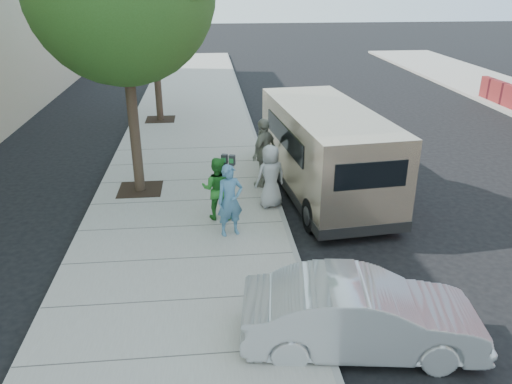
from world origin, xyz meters
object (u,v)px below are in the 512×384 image
(person_gray_shirt, at_px, (271,176))
(person_officer, at_px, (230,201))
(parking_meter, at_px, (229,172))
(sedan, at_px, (362,315))
(van, at_px, (324,149))
(person_green_shirt, at_px, (217,188))
(person_striped_polo, at_px, (264,153))

(person_gray_shirt, bearing_deg, person_officer, 33.97)
(person_officer, height_order, person_gray_shirt, person_officer)
(parking_meter, height_order, sedan, parking_meter)
(parking_meter, bearing_deg, person_officer, -69.67)
(parking_meter, relative_size, sedan, 0.41)
(van, bearing_deg, person_green_shirt, -157.05)
(sedan, xyz_separation_m, person_officer, (-1.91, 3.90, 0.36))
(sedan, distance_m, person_striped_polo, 6.84)
(van, distance_m, person_green_shirt, 3.42)
(person_officer, bearing_deg, person_gray_shirt, 34.38)
(parking_meter, xyz_separation_m, person_striped_polo, (1.09, 1.87, -0.17))
(sedan, distance_m, person_gray_shirt, 5.41)
(parking_meter, height_order, person_officer, person_officer)
(person_green_shirt, relative_size, person_gray_shirt, 0.95)
(van, bearing_deg, person_officer, -142.95)
(person_green_shirt, relative_size, person_striped_polo, 0.80)
(sedan, bearing_deg, person_officer, 33.72)
(van, distance_m, person_officer, 3.71)
(parking_meter, xyz_separation_m, van, (2.69, 1.51, -0.01))
(person_green_shirt, bearing_deg, person_striped_polo, -112.88)
(van, relative_size, person_green_shirt, 4.29)
(person_officer, relative_size, person_striped_polo, 0.86)
(person_gray_shirt, bearing_deg, person_striped_polo, -108.33)
(person_officer, distance_m, person_striped_polo, 3.08)
(person_officer, xyz_separation_m, person_green_shirt, (-0.27, 0.88, -0.06))
(person_officer, bearing_deg, person_striped_polo, 50.95)
(van, xyz_separation_m, sedan, (-0.81, -6.41, -0.65))
(person_officer, distance_m, person_gray_shirt, 1.81)
(person_green_shirt, height_order, person_striped_polo, person_striped_polo)
(sedan, distance_m, person_officer, 4.36)
(person_officer, distance_m, person_green_shirt, 0.92)
(person_green_shirt, bearing_deg, van, -139.56)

